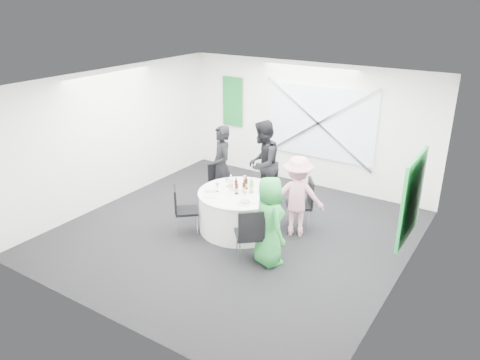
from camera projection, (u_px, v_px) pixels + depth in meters
The scene contains 46 objects.
floor at pixel (234, 233), 8.75m from camera, with size 6.00×6.00×0.00m, color black.
ceiling at pixel (233, 83), 7.71m from camera, with size 6.00×6.00×0.00m, color silver.
wall_back at pixel (307, 125), 10.57m from camera, with size 6.00×6.00×0.00m, color white.
wall_front at pixel (102, 230), 5.90m from camera, with size 6.00×6.00×0.00m, color white.
wall_left at pixel (114, 136), 9.74m from camera, with size 6.00×6.00×0.00m, color white.
wall_right at pixel (407, 201), 6.72m from camera, with size 6.00×6.00×0.00m, color white.
window_panel at pixel (319, 123), 10.35m from camera, with size 2.60×0.03×1.60m, color silver.
window_brace_a at pixel (318, 123), 10.31m from camera, with size 0.05×0.05×3.16m, color silver.
window_brace_b at pixel (318, 123), 10.31m from camera, with size 0.05×0.05×3.16m, color silver.
green_banner at pixel (233, 102), 11.42m from camera, with size 0.55×0.04×1.20m, color #16712D.
green_sign at pixel (412, 198), 7.29m from camera, with size 0.05×1.20×1.40m, color #1A903A.
banquet_table at pixel (240, 211), 8.77m from camera, with size 1.56×1.56×0.76m.
chair_back at pixel (267, 182), 9.72m from camera, with size 0.44×0.45×0.89m.
chair_back_left at pixel (218, 181), 9.77m from camera, with size 0.56×0.55×0.88m.
chair_back_right at pixel (304, 200), 8.73m from camera, with size 0.62×0.62×0.98m.
chair_front_right at pixel (250, 232), 7.56m from camera, with size 0.64×0.64×0.99m.
chair_front_left at pixel (182, 207), 8.57m from camera, with size 0.59×0.59×0.91m.
person_man_back_left at pixel (222, 167), 9.57m from camera, with size 0.63×0.41×1.73m, color black.
person_man_back at pixel (262, 164), 9.60m from camera, with size 0.88×0.49×1.82m, color black.
person_woman_pink at pixel (297, 196), 8.44m from camera, with size 0.98×0.46×1.52m, color pink.
person_woman_green at pixel (269, 221), 7.53m from camera, with size 0.74×0.48×1.51m, color green.
plate_back at pixel (256, 184), 8.98m from camera, with size 0.29×0.29×0.01m.
plate_back_left at pixel (229, 180), 9.15m from camera, with size 0.26×0.26×0.01m.
plate_back_right at pixel (273, 193), 8.55m from camera, with size 0.25×0.25×0.04m.
plate_front_right at pixel (245, 202), 8.17m from camera, with size 0.27×0.27×0.04m.
plate_front_left at pixel (210, 195), 8.48m from camera, with size 0.26×0.26×0.01m.
napkin at pixel (210, 190), 8.62m from camera, with size 0.19×0.13×0.05m, color white.
beer_bottle_a at pixel (236, 185), 8.67m from camera, with size 0.06×0.06×0.26m.
beer_bottle_b at pixel (246, 184), 8.71m from camera, with size 0.06×0.06×0.26m.
beer_bottle_c at pixel (244, 188), 8.58m from camera, with size 0.06×0.06×0.25m.
beer_bottle_d at pixel (237, 189), 8.50m from camera, with size 0.06×0.06×0.26m.
green_water_bottle at pixel (251, 187), 8.54m from camera, with size 0.08×0.08×0.30m.
clear_water_bottle at pixel (231, 184), 8.66m from camera, with size 0.08×0.08×0.31m.
wine_glass_a at pixel (260, 186), 8.59m from camera, with size 0.07×0.07×0.17m.
wine_glass_b at pixel (245, 194), 8.25m from camera, with size 0.07×0.07×0.17m.
wine_glass_c at pixel (217, 185), 8.60m from camera, with size 0.07×0.07×0.17m.
wine_glass_d at pixel (245, 178), 8.93m from camera, with size 0.07×0.07×0.17m.
wine_glass_e at pixel (227, 180), 8.84m from camera, with size 0.07×0.07×0.17m.
fork_a at pixel (210, 189), 8.76m from camera, with size 0.01×0.15×0.01m, color silver.
knife_a at pixel (211, 197), 8.40m from camera, with size 0.01×0.15×0.01m, color silver.
fork_b at pixel (241, 205), 8.09m from camera, with size 0.01×0.15×0.01m, color silver.
knife_b at pixel (256, 203), 8.16m from camera, with size 0.01×0.15×0.01m, color silver.
fork_c at pixel (270, 196), 8.43m from camera, with size 0.01×0.15×0.01m, color silver.
knife_c at pixel (269, 188), 8.79m from camera, with size 0.01×0.15×0.01m, color silver.
fork_d at pixel (264, 185), 8.94m from camera, with size 0.01×0.15×0.01m, color silver.
knife_d at pixel (249, 181), 9.13m from camera, with size 0.01×0.15×0.01m, color silver.
Camera 1 is at (4.31, -6.44, 4.19)m, focal length 35.00 mm.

